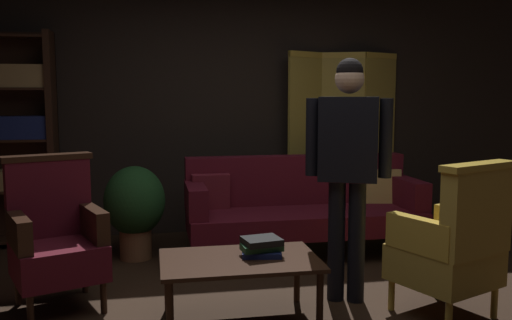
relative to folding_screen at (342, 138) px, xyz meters
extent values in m
plane|color=black|center=(-1.22, -2.27, -0.99)|extent=(10.00, 10.00, 0.00)
cube|color=black|center=(-1.22, 0.18, 0.41)|extent=(7.20, 0.10, 2.80)
cube|color=#B29338|center=(-0.42, -0.02, -0.04)|extent=(0.42, 0.24, 1.90)
cube|color=gold|center=(-0.42, -0.02, 0.88)|extent=(0.43, 0.25, 0.06)
cube|color=#B29338|center=(0.00, 0.00, -0.04)|extent=(0.44, 0.19, 1.90)
cube|color=gold|center=(0.00, 0.00, 0.88)|extent=(0.44, 0.20, 0.06)
cube|color=#B29338|center=(0.42, 0.01, -0.04)|extent=(0.43, 0.21, 1.90)
cube|color=gold|center=(0.42, 0.01, 0.88)|extent=(0.44, 0.22, 0.06)
cube|color=black|center=(-2.95, -0.09, 0.04)|extent=(0.06, 0.32, 2.05)
cube|color=black|center=(-3.37, 0.06, 0.04)|extent=(0.90, 0.02, 2.05)
cube|color=black|center=(-3.37, -0.09, -0.93)|extent=(0.86, 0.30, 0.02)
cube|color=black|center=(-3.37, -0.09, -0.44)|extent=(0.86, 0.30, 0.02)
cube|color=#9E7A47|center=(-3.37, -0.11, -0.34)|extent=(0.78, 0.22, 0.18)
cube|color=black|center=(-3.37, -0.09, 0.04)|extent=(0.86, 0.30, 0.02)
cube|color=navy|center=(-3.37, -0.11, 0.16)|extent=(0.78, 0.22, 0.22)
cube|color=black|center=(-3.37, -0.09, 0.52)|extent=(0.86, 0.30, 0.02)
cube|color=#9E7A47|center=(-3.37, -0.11, 0.64)|extent=(0.78, 0.22, 0.21)
cube|color=black|center=(-3.37, -0.09, 1.00)|extent=(0.86, 0.30, 0.02)
cylinder|color=black|center=(-1.62, -1.22, -0.88)|extent=(0.07, 0.07, 0.22)
cylinder|color=black|center=(0.28, -1.22, -0.88)|extent=(0.07, 0.07, 0.22)
cylinder|color=black|center=(-1.62, -0.62, -0.88)|extent=(0.07, 0.07, 0.22)
cylinder|color=black|center=(0.28, -0.62, -0.88)|extent=(0.07, 0.07, 0.22)
cube|color=#4C0F19|center=(-0.67, -0.92, -0.67)|extent=(2.10, 0.76, 0.20)
cube|color=#4C0F19|center=(-0.67, -0.61, -0.34)|extent=(2.10, 0.18, 0.46)
cube|color=#4C0F19|center=(-1.65, -0.92, -0.44)|extent=(0.16, 0.68, 0.26)
cube|color=#4C0F19|center=(0.31, -0.92, -0.44)|extent=(0.16, 0.68, 0.26)
cube|color=maroon|center=(-1.50, -0.72, -0.42)|extent=(0.35, 0.15, 0.35)
cube|color=tan|center=(0.16, -0.72, -0.42)|extent=(0.36, 0.20, 0.35)
cylinder|color=black|center=(-1.93, -2.55, -0.79)|extent=(0.04, 0.04, 0.39)
cylinder|color=black|center=(-1.03, -2.55, -0.79)|extent=(0.04, 0.04, 0.39)
cylinder|color=black|center=(-1.93, -2.01, -0.79)|extent=(0.04, 0.04, 0.39)
cylinder|color=black|center=(-1.03, -2.01, -0.79)|extent=(0.04, 0.04, 0.39)
cube|color=black|center=(-1.48, -2.28, -0.58)|extent=(1.00, 0.64, 0.03)
cylinder|color=gold|center=(-0.01, -2.10, -0.88)|extent=(0.04, 0.04, 0.22)
cylinder|color=gold|center=(-0.44, -2.28, -0.88)|extent=(0.04, 0.04, 0.22)
cylinder|color=gold|center=(0.16, -2.53, -0.88)|extent=(0.04, 0.04, 0.22)
cylinder|color=gold|center=(-0.26, -2.70, -0.88)|extent=(0.04, 0.04, 0.22)
cube|color=#B79338|center=(-0.14, -2.40, -0.65)|extent=(0.73, 0.73, 0.24)
cube|color=#B79338|center=(-0.05, -2.62, -0.26)|extent=(0.56, 0.33, 0.54)
cube|color=gold|center=(-0.05, -2.62, 0.03)|extent=(0.60, 0.35, 0.04)
cube|color=gold|center=(0.08, -2.31, -0.42)|extent=(0.27, 0.50, 0.22)
cube|color=gold|center=(-0.36, -2.49, -0.42)|extent=(0.27, 0.50, 0.22)
cylinder|color=black|center=(-2.78, -2.14, -0.88)|extent=(0.04, 0.04, 0.22)
cylinder|color=black|center=(-2.35, -1.97, -0.88)|extent=(0.04, 0.04, 0.22)
cylinder|color=black|center=(-2.95, -1.71, -0.88)|extent=(0.04, 0.04, 0.22)
cylinder|color=black|center=(-2.52, -1.54, -0.88)|extent=(0.04, 0.04, 0.22)
cube|color=#4C0F19|center=(-2.65, -1.84, -0.65)|extent=(0.73, 0.73, 0.24)
cube|color=#4C0F19|center=(-2.74, -1.63, -0.26)|extent=(0.56, 0.32, 0.54)
cube|color=black|center=(-2.74, -1.63, 0.03)|extent=(0.61, 0.34, 0.04)
cube|color=black|center=(-2.87, -1.93, -0.42)|extent=(0.27, 0.50, 0.22)
cube|color=black|center=(-2.43, -1.75, -0.42)|extent=(0.27, 0.50, 0.22)
cylinder|color=black|center=(-0.62, -2.07, -0.56)|extent=(0.12, 0.12, 0.86)
cylinder|color=black|center=(-0.75, -2.02, -0.56)|extent=(0.12, 0.12, 0.86)
cube|color=maroon|center=(-0.68, -2.04, -0.09)|extent=(0.36, 0.27, 0.09)
cube|color=black|center=(-0.68, -2.04, 0.16)|extent=(0.45, 0.35, 0.58)
cube|color=white|center=(-0.64, -1.94, 0.19)|extent=(0.13, 0.07, 0.41)
cube|color=maroon|center=(-0.64, -1.94, 0.42)|extent=(0.09, 0.05, 0.04)
cylinder|color=black|center=(-0.45, -2.14, 0.17)|extent=(0.09, 0.09, 0.54)
cylinder|color=black|center=(-0.91, -1.95, 0.17)|extent=(0.09, 0.09, 0.54)
sphere|color=tan|center=(-0.68, -2.04, 0.57)|extent=(0.20, 0.20, 0.20)
sphere|color=black|center=(-0.68, -2.04, 0.62)|extent=(0.18, 0.18, 0.18)
cylinder|color=brown|center=(-2.18, -0.74, -0.85)|extent=(0.28, 0.28, 0.28)
ellipsoid|color=#193D19|center=(-2.18, -0.74, -0.46)|extent=(0.54, 0.54, 0.62)
cube|color=navy|center=(-1.33, -2.24, -0.55)|extent=(0.28, 0.23, 0.04)
cube|color=#1E4C28|center=(-1.33, -2.24, -0.51)|extent=(0.27, 0.17, 0.04)
cube|color=black|center=(-1.33, -2.24, -0.47)|extent=(0.26, 0.24, 0.04)
camera|label=1|loc=(-2.00, -5.63, 0.47)|focal=38.54mm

